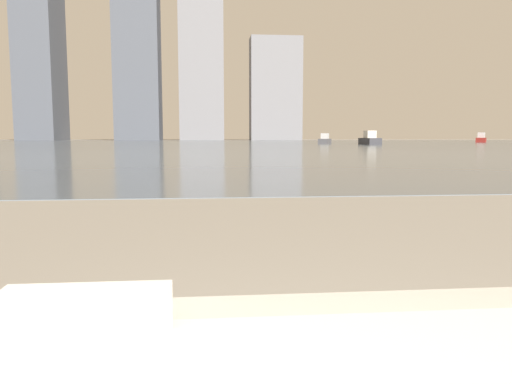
% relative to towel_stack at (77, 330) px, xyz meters
% --- Properties ---
extents(towel_stack, '(0.25, 0.19, 0.08)m').
position_rel_towel_stack_xyz_m(towel_stack, '(0.00, 0.00, 0.00)').
color(towel_stack, white).
rests_on(towel_stack, bathtub).
extents(harbor_water, '(180.00, 110.00, 0.01)m').
position_rel_towel_stack_xyz_m(harbor_water, '(0.29, 61.21, -0.59)').
color(harbor_water, slate).
rests_on(harbor_water, ground_plane).
extents(harbor_boat_0, '(2.31, 3.46, 1.23)m').
position_rel_towel_stack_xyz_m(harbor_boat_0, '(14.48, 59.04, -0.15)').
color(harbor_boat_0, '#4C4C51').
rests_on(harbor_boat_0, harbor_water).
extents(harbor_boat_1, '(1.37, 3.94, 1.47)m').
position_rel_towel_stack_xyz_m(harbor_boat_1, '(17.74, 51.99, -0.06)').
color(harbor_boat_1, '#2D2D33').
rests_on(harbor_boat_1, harbor_water).
extents(harbor_boat_2, '(3.17, 3.96, 1.44)m').
position_rel_towel_stack_xyz_m(harbor_boat_2, '(40.74, 69.99, -0.07)').
color(harbor_boat_2, maroon).
rests_on(harbor_boat_2, harbor_water).
extents(skyline_tower_1, '(8.23, 13.12, 57.01)m').
position_rel_towel_stack_xyz_m(skyline_tower_1, '(-36.58, 117.21, 27.91)').
color(skyline_tower_1, '#4C515B').
rests_on(skyline_tower_1, ground_plane).
extents(skyline_tower_2, '(9.90, 9.68, 55.89)m').
position_rel_towel_stack_xyz_m(skyline_tower_2, '(-15.23, 117.21, 27.36)').
color(skyline_tower_2, '#4C515B').
rests_on(skyline_tower_2, ground_plane).
extents(skyline_tower_3, '(10.07, 7.62, 38.67)m').
position_rel_towel_stack_xyz_m(skyline_tower_3, '(-0.85, 117.21, 18.74)').
color(skyline_tower_3, slate).
rests_on(skyline_tower_3, ground_plane).
extents(skyline_tower_4, '(11.93, 6.13, 23.71)m').
position_rel_towel_stack_xyz_m(skyline_tower_4, '(16.41, 117.21, 11.27)').
color(skyline_tower_4, slate).
rests_on(skyline_tower_4, ground_plane).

